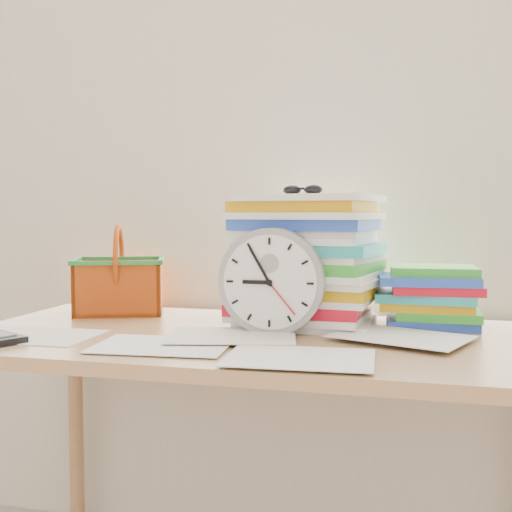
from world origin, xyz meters
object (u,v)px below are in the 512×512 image
(desk, at_px, (255,366))
(paper_stack, at_px, (305,260))
(clock, at_px, (272,281))
(book_stack, at_px, (432,297))
(basket, at_px, (119,270))

(desk, relative_size, paper_stack, 3.78)
(clock, xyz_separation_m, book_stack, (0.37, 0.19, -0.05))
(desk, relative_size, basket, 5.62)
(clock, distance_m, basket, 0.54)
(desk, distance_m, basket, 0.54)
(desk, height_order, book_stack, book_stack)
(book_stack, bearing_deg, basket, 178.97)
(book_stack, distance_m, basket, 0.86)
(paper_stack, bearing_deg, book_stack, 5.66)
(paper_stack, distance_m, basket, 0.55)
(desk, xyz_separation_m, clock, (0.04, 0.01, 0.20))
(desk, bearing_deg, clock, 19.34)
(paper_stack, xyz_separation_m, basket, (-0.55, 0.05, -0.04))
(book_stack, height_order, basket, basket)
(paper_stack, relative_size, book_stack, 1.43)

